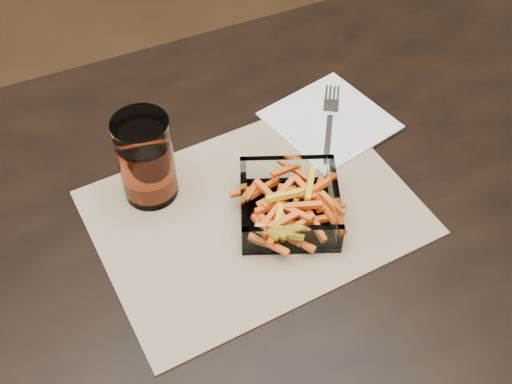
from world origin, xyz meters
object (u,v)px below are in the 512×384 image
at_px(dining_table, 259,253).
at_px(glass_bowl, 289,206).
at_px(fork, 330,120).
at_px(tumbler, 146,161).

xyz_separation_m(dining_table, glass_bowl, (0.04, -0.01, 0.11)).
bearing_deg(fork, glass_bowl, -102.89).
relative_size(tumbler, fork, 0.85).
xyz_separation_m(tumbler, fork, (0.31, 0.02, -0.06)).
bearing_deg(dining_table, tumbler, 138.15).
bearing_deg(fork, dining_table, -112.52).
bearing_deg(tumbler, glass_bowl, -37.59).
bearing_deg(fork, tumbler, -143.92).
bearing_deg(dining_table, fork, 34.98).
height_order(tumbler, fork, tumbler).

